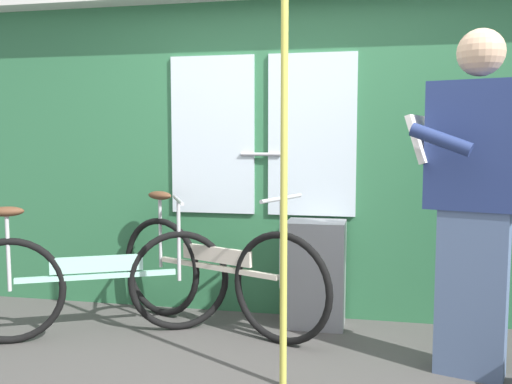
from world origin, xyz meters
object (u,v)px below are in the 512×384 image
at_px(bicycle_near_door, 215,273).
at_px(bicycle_leaning_behind, 96,282).
at_px(handrail_pole, 284,170).
at_px(passenger_reading_newspaper, 474,196).
at_px(trash_bin_by_wall, 316,274).

height_order(bicycle_near_door, bicycle_leaning_behind, bicycle_near_door).
bearing_deg(handrail_pole, passenger_reading_newspaper, 20.40).
distance_m(bicycle_near_door, passenger_reading_newspaper, 1.67).
distance_m(bicycle_leaning_behind, handrail_pole, 1.53).
bearing_deg(passenger_reading_newspaper, bicycle_leaning_behind, 14.14).
bearing_deg(bicycle_leaning_behind, trash_bin_by_wall, -5.56).
distance_m(passenger_reading_newspaper, handrail_pole, 1.01).
bearing_deg(passenger_reading_newspaper, handrail_pole, 37.59).
height_order(passenger_reading_newspaper, handrail_pole, handrail_pole).
relative_size(bicycle_leaning_behind, trash_bin_by_wall, 2.17).
bearing_deg(bicycle_leaning_behind, passenger_reading_newspaper, -28.98).
height_order(bicycle_near_door, passenger_reading_newspaper, passenger_reading_newspaper).
relative_size(bicycle_near_door, bicycle_leaning_behind, 1.03).
bearing_deg(bicycle_near_door, handrail_pole, -30.92).
distance_m(bicycle_near_door, trash_bin_by_wall, 0.67).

